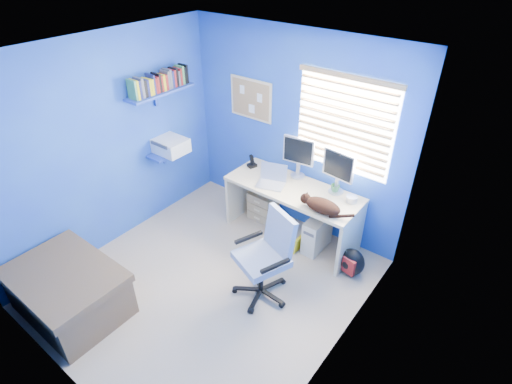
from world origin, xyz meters
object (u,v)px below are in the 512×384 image
Objects in this scene: cat at (323,206)px; laptop at (271,177)px; desk at (292,212)px; office_chair at (265,267)px; tower_pc at (317,233)px.

laptop is at bearing 171.59° from cat.
desk is 5.06× the size of laptop.
tower_pc is at bearing 85.82° from office_chair.
desk is 3.71× the size of tower_pc.
laptop is at bearing 123.30° from office_chair.
desk is 1.03m from office_chair.
office_chair is at bearing -72.25° from desk.
desk is 0.72m from cat.
office_chair reaches higher than cat.
laptop is 0.78m from cat.
desk is 4.01× the size of cat.
tower_pc is (-0.14, 0.21, -0.59)m from cat.
laptop is 0.33× the size of office_chair.
office_chair is (0.56, -0.86, -0.48)m from laptop.
tower_pc is at bearing -0.61° from desk.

